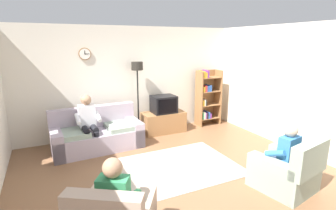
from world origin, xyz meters
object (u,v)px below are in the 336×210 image
at_px(person_on_couch, 88,121).
at_px(tv, 164,104).
at_px(person_in_left_armchair, 117,197).
at_px(floor_lamp, 137,78).
at_px(tv_stand, 163,122).
at_px(armchair_near_bookshelf, 286,172).
at_px(person_in_right_armchair, 283,152).
at_px(bookshelf, 207,98).
at_px(couch, 97,135).

bearing_deg(person_on_couch, tv, 12.99).
bearing_deg(person_on_couch, person_in_left_armchair, -92.75).
bearing_deg(floor_lamp, tv, -10.76).
bearing_deg(tv, floor_lamp, 169.24).
bearing_deg(person_on_couch, floor_lamp, 23.71).
distance_m(tv_stand, person_in_left_armchair, 3.94).
xyz_separation_m(armchair_near_bookshelf, person_in_right_armchair, (-0.02, 0.09, 0.32)).
height_order(tv, bookshelf, bookshelf).
bearing_deg(tv_stand, armchair_near_bookshelf, -79.39).
bearing_deg(floor_lamp, person_in_right_armchair, -69.43).
distance_m(tv_stand, bookshelf, 1.48).
xyz_separation_m(tv_stand, armchair_near_bookshelf, (0.63, -3.35, 0.02)).
height_order(couch, bookshelf, bookshelf).
xyz_separation_m(couch, armchair_near_bookshelf, (2.41, -2.98, -0.02)).
height_order(bookshelf, person_in_left_armchair, bookshelf).
relative_size(tv_stand, person_in_right_armchair, 0.98).
relative_size(floor_lamp, person_on_couch, 1.49).
height_order(couch, armchair_near_bookshelf, same).
bearing_deg(person_on_couch, person_in_right_armchair, -47.26).
relative_size(tv, bookshelf, 0.38).
relative_size(person_on_couch, person_in_left_armchair, 1.11).
bearing_deg(bookshelf, person_in_right_armchair, -103.02).
bearing_deg(couch, floor_lamp, 22.39).
bearing_deg(tv, tv_stand, 90.00).
height_order(couch, person_in_left_armchair, person_in_left_armchair).
height_order(couch, tv, tv).
height_order(couch, person_in_right_armchair, person_in_right_armchair).
bearing_deg(person_in_right_armchair, bookshelf, 76.98).
distance_m(tv, bookshelf, 1.38).
relative_size(tv, armchair_near_bookshelf, 0.59).
bearing_deg(couch, person_on_couch, -148.62).
height_order(tv, person_in_left_armchair, person_in_left_armchair).
distance_m(person_in_left_armchair, person_in_right_armchair, 2.71).
distance_m(tv_stand, person_on_couch, 2.06).
bearing_deg(person_in_right_armchair, tv_stand, 100.61).
xyz_separation_m(person_in_left_armchair, person_in_right_armchair, (2.71, 0.06, 0.00)).
distance_m(tv, person_on_couch, 2.01).
distance_m(tv_stand, floor_lamp, 1.35).
xyz_separation_m(tv_stand, bookshelf, (1.38, 0.07, 0.52)).
height_order(tv_stand, bookshelf, bookshelf).
distance_m(couch, tv, 1.87).
xyz_separation_m(tv, bookshelf, (1.38, 0.10, 0.03)).
height_order(tv, person_in_right_armchair, person_in_right_armchair).
bearing_deg(floor_lamp, armchair_near_bookshelf, -69.67).
bearing_deg(couch, person_in_left_armchair, -96.13).
relative_size(tv_stand, floor_lamp, 0.59).
xyz_separation_m(bookshelf, floor_lamp, (-2.03, 0.03, 0.66)).
bearing_deg(person_in_left_armchair, tv_stand, 57.74).
height_order(floor_lamp, person_in_left_armchair, floor_lamp).
xyz_separation_m(tv, person_on_couch, (-1.96, -0.45, -0.06)).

